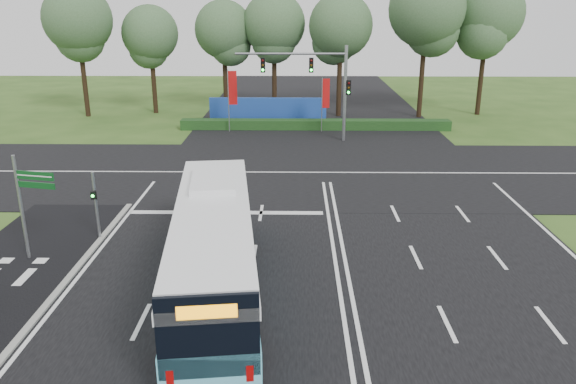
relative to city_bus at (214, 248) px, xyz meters
name	(u,v)px	position (x,y,z in m)	size (l,w,h in m)	color
ground	(335,258)	(4.43, 3.06, -1.79)	(120.00, 120.00, 0.00)	#2E501A
road_main	(335,257)	(4.43, 3.06, -1.77)	(20.00, 120.00, 0.04)	black
road_cross	(322,173)	(4.43, 15.06, -1.77)	(120.00, 14.00, 0.05)	black
kerb_strip	(59,290)	(-5.67, 0.06, -1.73)	(0.25, 18.00, 0.12)	gray
city_bus	(214,248)	(0.00, 0.00, 0.00)	(4.03, 12.61, 3.56)	#66D2EE
pedestrian_signal	(96,204)	(-5.77, 4.77, -0.11)	(0.29, 0.40, 3.07)	gray
street_sign	(27,196)	(-7.62, 2.70, 0.92)	(1.67, 0.44, 4.35)	gray
banner_flag_left	(231,92)	(-2.25, 26.59, 1.42)	(0.73, 0.15, 4.95)	gray
banner_flag_mid	(325,97)	(5.14, 26.73, 1.04)	(0.63, 0.19, 4.33)	gray
traffic_light_gantry	(321,78)	(4.64, 23.56, 2.87)	(8.41, 0.28, 7.00)	gray
hedge	(315,125)	(4.43, 27.56, -1.39)	(22.00, 1.20, 0.80)	#133513
blue_hoarding	(268,111)	(0.43, 30.06, -0.69)	(10.00, 0.30, 2.20)	#1C4199
eucalyptus_row	(304,20)	(3.49, 33.98, 6.61)	(42.13, 8.50, 12.68)	black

